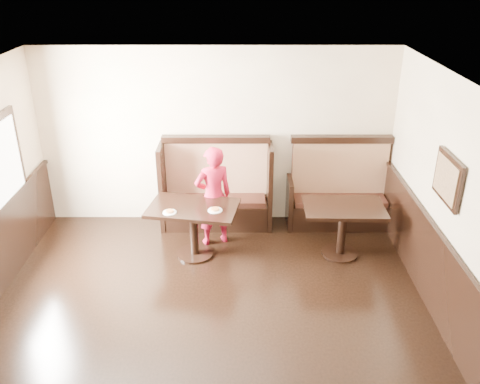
{
  "coord_description": "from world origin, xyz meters",
  "views": [
    {
      "loc": [
        0.37,
        -4.02,
        3.98
      ],
      "look_at": [
        0.37,
        2.35,
        1.0
      ],
      "focal_mm": 38.0,
      "sensor_mm": 36.0,
      "label": 1
    }
  ],
  "objects_px": {
    "booth_main": "(217,194)",
    "table_neighbor": "(343,219)",
    "child": "(213,196)",
    "table_main": "(193,218)",
    "booth_neighbor": "(339,196)"
  },
  "relations": [
    {
      "from": "booth_main",
      "to": "table_neighbor",
      "type": "bearing_deg",
      "value": -27.42
    },
    {
      "from": "table_neighbor",
      "to": "child",
      "type": "xyz_separation_m",
      "value": [
        -1.85,
        0.35,
        0.18
      ]
    },
    {
      "from": "booth_main",
      "to": "child",
      "type": "relative_size",
      "value": 1.14
    },
    {
      "from": "table_main",
      "to": "table_neighbor",
      "type": "height_order",
      "value": "table_main"
    },
    {
      "from": "booth_main",
      "to": "table_main",
      "type": "relative_size",
      "value": 1.3
    },
    {
      "from": "table_main",
      "to": "table_neighbor",
      "type": "relative_size",
      "value": 1.18
    },
    {
      "from": "table_main",
      "to": "table_neighbor",
      "type": "xyz_separation_m",
      "value": [
        2.12,
        0.02,
        -0.02
      ]
    },
    {
      "from": "table_main",
      "to": "child",
      "type": "relative_size",
      "value": 0.88
    },
    {
      "from": "table_neighbor",
      "to": "table_main",
      "type": "bearing_deg",
      "value": -178.18
    },
    {
      "from": "booth_main",
      "to": "child",
      "type": "xyz_separation_m",
      "value": [
        -0.02,
        -0.6,
        0.24
      ]
    },
    {
      "from": "child",
      "to": "booth_neighbor",
      "type": "bearing_deg",
      "value": 176.02
    },
    {
      "from": "booth_neighbor",
      "to": "table_neighbor",
      "type": "bearing_deg",
      "value": -96.79
    },
    {
      "from": "table_neighbor",
      "to": "booth_main",
      "type": "bearing_deg",
      "value": 153.89
    },
    {
      "from": "booth_neighbor",
      "to": "table_main",
      "type": "distance_m",
      "value": 2.44
    },
    {
      "from": "booth_main",
      "to": "booth_neighbor",
      "type": "relative_size",
      "value": 1.06
    }
  ]
}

